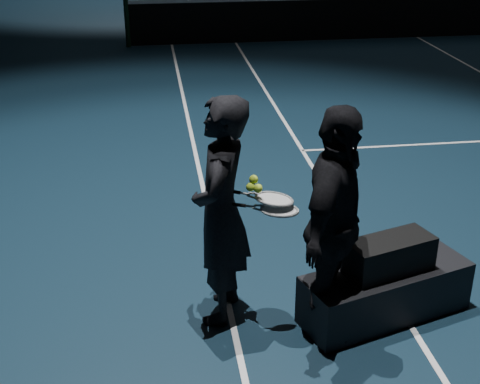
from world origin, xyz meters
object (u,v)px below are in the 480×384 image
Objects in this scene: racket_lower at (279,210)px; racket_upper at (274,199)px; player_a at (221,212)px; racket_bag at (389,255)px; tennis_balls at (254,185)px; player_b at (333,226)px; player_bench at (385,293)px.

racket_upper is at bearing 141.34° from racket_lower.
racket_bag is at bearing 98.54° from player_a.
racket_lower is 5.67× the size of tennis_balls.
player_b is at bearing 177.27° from racket_bag.
racket_lower is (-0.87, 0.03, 0.44)m from racket_bag.
player_b reaches higher than tennis_balls.
tennis_balls is (-1.04, 0.11, 0.61)m from racket_bag.
tennis_balls is (-0.18, 0.08, 0.17)m from racket_lower.
player_a reaches higher than tennis_balls.
player_bench is 1.23m from racket_upper.
racket_lower is (-0.87, 0.03, 0.78)m from player_bench.
player_a is 0.85m from player_b.
racket_bag is at bearing 0.00° from player_bench.
player_a is at bearing 153.10° from player_bench.
racket_upper is 5.67× the size of tennis_balls.
racket_bag is (0.00, 0.00, 0.34)m from player_bench.
racket_bag is 1.35m from player_a.
player_bench is at bearing 14.42° from racket_upper.
racket_upper is at bearing 89.75° from player_a.
racket_lower is 1.00× the size of racket_upper.
player_a is at bearing -180.00° from racket_lower.
player_b is 0.41m from racket_lower.
racket_lower is at bearing 160.55° from player_bench.
player_b is 0.65m from tennis_balls.
player_bench is 0.34m from racket_bag.
tennis_balls is (-0.54, 0.24, 0.25)m from player_b.
player_bench is 0.87m from player_b.
player_a reaches higher than racket_bag.
racket_upper is at bearing 157.01° from racket_bag.
player_b is at bearing 0.00° from racket_lower.
racket_bag is at bearing 21.96° from racket_lower.
player_a is at bearing 153.10° from racket_bag.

